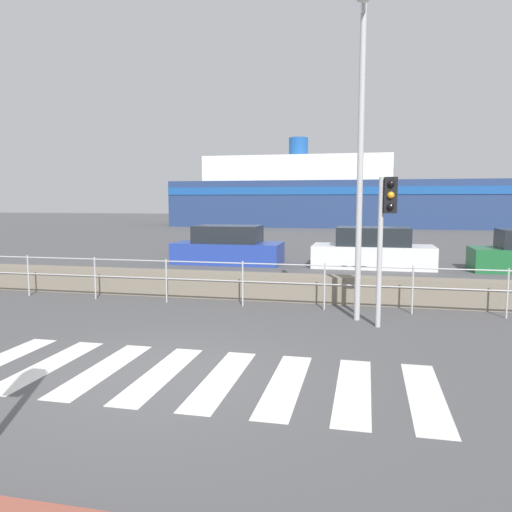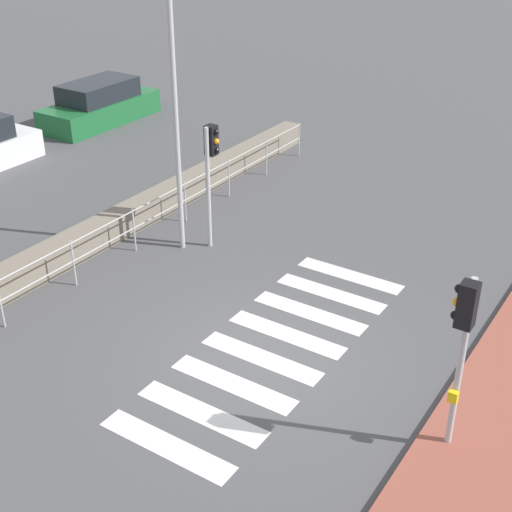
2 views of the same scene
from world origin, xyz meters
TOP-DOWN VIEW (x-y plane):
  - ground_plane at (0.00, 0.00)m, footprint 160.00×160.00m
  - crosswalk at (0.42, 0.00)m, footprint 6.75×2.40m
  - seawall at (0.00, 5.60)m, footprint 21.11×0.55m
  - harbor_fence at (0.00, 4.73)m, footprint 19.04×0.04m
  - traffic_light_far at (3.16, 3.41)m, footprint 0.34×0.32m
  - streetlamp at (2.64, 3.69)m, footprint 0.32×1.23m
  - ferry_boat at (-0.74, 41.48)m, footprint 30.84×7.61m
  - parked_car_blue at (-2.49, 12.31)m, footprint 4.19×1.85m
  - parked_car_white at (3.04, 12.31)m, footprint 4.37×1.78m

SIDE VIEW (x-z plane):
  - ground_plane at x=0.00m, z-range 0.00..0.00m
  - crosswalk at x=0.42m, z-range 0.00..0.01m
  - seawall at x=0.00m, z-range 0.00..0.65m
  - parked_car_white at x=3.04m, z-range -0.11..1.38m
  - parked_car_blue at x=-2.49m, z-range -0.11..1.38m
  - harbor_fence at x=0.00m, z-range 0.17..1.24m
  - traffic_light_far at x=3.16m, z-range 0.68..3.58m
  - ferry_boat at x=-0.74m, z-range -1.39..6.96m
  - streetlamp at x=2.64m, z-range 0.74..6.97m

